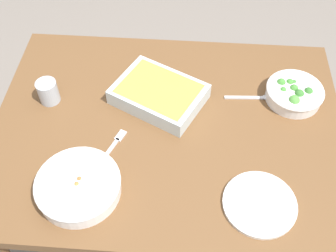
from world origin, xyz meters
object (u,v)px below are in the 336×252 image
at_px(baking_dish, 159,94).
at_px(side_plate, 260,204).
at_px(spoon_by_broccoli, 256,97).
at_px(fork_on_table, 112,147).
at_px(stew_bowl, 78,186).
at_px(broccoli_bowl, 294,93).
at_px(drink_cup, 48,92).
at_px(spoon_by_stew, 92,182).

distance_m(baking_dish, side_plate, 0.52).
bearing_deg(spoon_by_broccoli, fork_on_table, 27.73).
distance_m(stew_bowl, broccoli_bowl, 0.81).
xyz_separation_m(drink_cup, spoon_by_broccoli, (-0.74, -0.06, -0.03)).
bearing_deg(fork_on_table, stew_bowl, 66.92).
xyz_separation_m(stew_bowl, baking_dish, (-0.21, -0.39, 0.00)).
height_order(stew_bowl, baking_dish, baking_dish).
bearing_deg(spoon_by_stew, baking_dish, -116.36).
bearing_deg(side_plate, spoon_by_broccoli, -92.01).
bearing_deg(spoon_by_broccoli, side_plate, 87.99).
relative_size(stew_bowl, spoon_by_broccoli, 1.46).
height_order(stew_bowl, side_plate, stew_bowl).
relative_size(drink_cup, fork_on_table, 0.50).
bearing_deg(stew_bowl, baking_dish, -118.01).
bearing_deg(spoon_by_broccoli, broccoli_bowl, -176.82).
relative_size(stew_bowl, baking_dish, 0.70).
bearing_deg(fork_on_table, side_plate, 159.48).
relative_size(spoon_by_stew, fork_on_table, 0.82).
bearing_deg(broccoli_bowl, side_plate, 71.47).
height_order(broccoli_bowl, fork_on_table, broccoli_bowl).
xyz_separation_m(spoon_by_stew, spoon_by_broccoli, (-0.52, -0.39, 0.00)).
height_order(baking_dish, spoon_by_stew, baking_dish).
relative_size(baking_dish, drink_cup, 4.32).
bearing_deg(spoon_by_stew, broccoli_bowl, -148.75).
xyz_separation_m(stew_bowl, spoon_by_stew, (-0.03, -0.03, -0.03)).
height_order(broccoli_bowl, spoon_by_broccoli, broccoli_bowl).
relative_size(spoon_by_stew, spoon_by_broccoli, 0.80).
distance_m(stew_bowl, side_plate, 0.54).
distance_m(stew_bowl, spoon_by_stew, 0.05).
bearing_deg(spoon_by_broccoli, stew_bowl, 37.28).
distance_m(drink_cup, spoon_by_stew, 0.39).
bearing_deg(broccoli_bowl, stew_bowl, 32.06).
height_order(stew_bowl, broccoli_bowl, broccoli_bowl).
bearing_deg(spoon_by_stew, fork_on_table, -107.05).
height_order(drink_cup, spoon_by_stew, drink_cup).
bearing_deg(fork_on_table, broccoli_bowl, -156.96).
bearing_deg(broccoli_bowl, spoon_by_broccoli, 3.18).
distance_m(broccoli_bowl, spoon_by_broccoli, 0.13).
bearing_deg(baking_dish, side_plate, 130.09).
distance_m(side_plate, fork_on_table, 0.50).
bearing_deg(drink_cup, broccoli_bowl, -175.50).
height_order(baking_dish, drink_cup, drink_cup).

